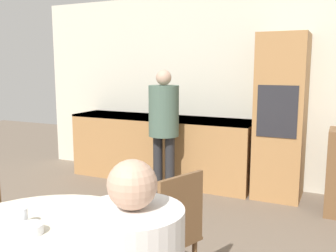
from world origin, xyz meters
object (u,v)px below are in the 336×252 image
bowl_near (30,229)px  oven_unit (281,117)px  person_standing (164,119)px  cup (22,217)px  chair_far_right (171,232)px

bowl_near → oven_unit: bearing=77.5°
oven_unit → person_standing: size_ratio=1.27×
person_standing → bowl_near: person_standing is taller
oven_unit → bowl_near: oven_unit is taller
oven_unit → bowl_near: 3.41m
oven_unit → cup: size_ratio=20.10×
chair_far_right → bowl_near: chair_far_right is taller
person_standing → chair_far_right: bearing=-62.9°
cup → chair_far_right: bearing=53.2°
chair_far_right → bowl_near: 0.94m
chair_far_right → oven_unit: bearing=-165.4°
cup → bowl_near: 0.13m
oven_unit → chair_far_right: size_ratio=2.16×
chair_far_right → cup: (-0.55, -0.74, 0.28)m
oven_unit → cup: oven_unit is taller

